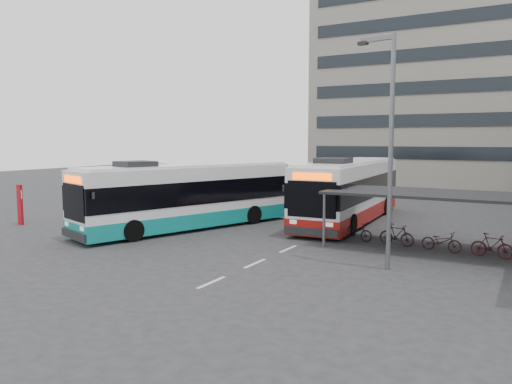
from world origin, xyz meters
The scene contains 11 objects.
ground centered at (0.00, 0.00, 0.00)m, with size 120.00×120.00×0.00m, color #28282B.
bike_shelter centered at (8.50, 3.00, 1.52)m, with size 10.00×4.00×2.54m.
office_block centered at (6.00, 36.00, 12.50)m, with size 30.00×15.00×25.00m, color gray.
road_markings centered at (2.50, -3.00, 0.01)m, with size 0.15×7.60×0.01m.
bus_main centered at (2.36, 8.62, 1.80)m, with size 3.50×13.22×3.87m.
bus_teal centered at (-4.54, 2.08, 1.75)m, with size 6.72×12.95×3.77m.
pedestrian centered at (-7.16, 2.60, 0.82)m, with size 0.60×0.39×1.64m, color black.
lamp_post centered at (7.15, -1.31, 4.91)m, with size 1.50×0.48×8.61m.
sign_totem_south centered at (-13.64, -1.71, 1.19)m, with size 0.50×0.24×2.30m.
sign_totem_mid centered at (-13.81, 4.79, 1.24)m, with size 0.52×0.22×2.39m.
sign_totem_north centered at (-12.39, 8.37, 1.41)m, with size 0.59×0.22×2.73m.
Camera 1 is at (11.94, -19.65, 4.84)m, focal length 35.00 mm.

